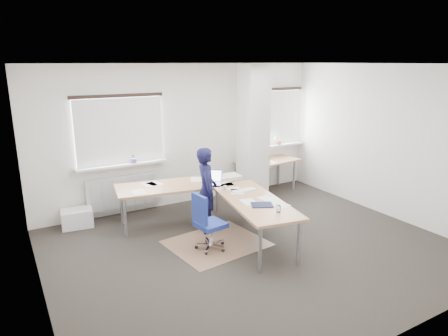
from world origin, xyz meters
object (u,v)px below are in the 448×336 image
desk_side (267,162)px  task_chair (209,234)px  person (207,190)px  desk_main (215,193)px

desk_side → task_chair: size_ratio=1.59×
desk_side → task_chair: desk_side is taller
task_chair → desk_side: bearing=29.4°
task_chair → person: bearing=57.0°
desk_main → person: bearing=141.1°
desk_side → task_chair: bearing=-149.1°
task_chair → desk_main: bearing=45.7°
desk_side → task_chair: (-2.45, -1.86, -0.43)m
person → desk_main: bearing=-119.9°
person → desk_side: bearing=-41.5°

